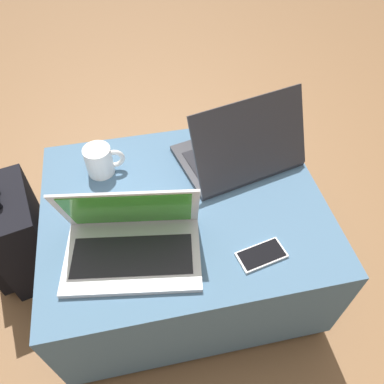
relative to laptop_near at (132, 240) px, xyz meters
The scene contains 7 objects.
ground_plane 0.52m from the laptop_near, 38.27° to the left, with size 14.00×14.00×0.00m, color olive.
ottoman 0.33m from the laptop_near, 38.27° to the left, with size 0.87×0.69×0.42m.
laptop_near is the anchor object (origin of this frame).
laptop_far 0.47m from the laptop_near, 35.33° to the left, with size 0.43×0.34×0.25m.
cell_phone 0.36m from the laptop_near, 15.03° to the right, with size 0.14×0.09×0.01m.
backpack 0.58m from the laptop_near, 145.36° to the left, with size 0.26×0.32×0.46m.
coffee_mug 0.33m from the laptop_near, 102.07° to the left, with size 0.13×0.09×0.10m.
Camera 1 is at (-0.12, -0.71, 1.32)m, focal length 35.00 mm.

